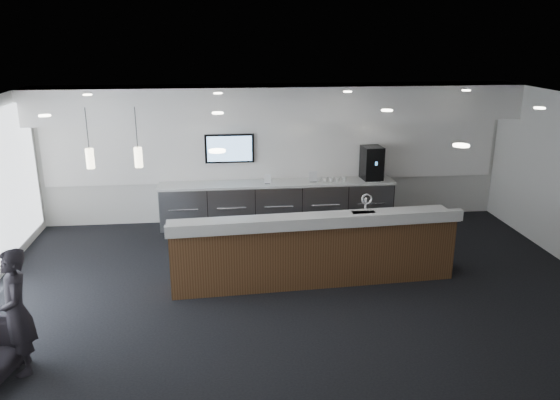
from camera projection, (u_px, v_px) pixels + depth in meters
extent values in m
plane|color=black|center=(301.00, 302.00, 8.52)|extent=(10.00, 10.00, 0.00)
cube|color=black|center=(304.00, 109.00, 7.63)|extent=(10.00, 8.00, 0.02)
cube|color=silver|center=(276.00, 153.00, 11.87)|extent=(10.00, 0.02, 3.00)
cube|color=white|center=(278.00, 103.00, 11.10)|extent=(10.00, 0.90, 0.70)
cube|color=white|center=(276.00, 149.00, 11.82)|extent=(9.80, 0.06, 1.40)
cube|color=gray|center=(277.00, 204.00, 11.84)|extent=(5.00, 0.60, 0.90)
cube|color=silver|center=(277.00, 183.00, 11.70)|extent=(5.06, 0.66, 0.05)
cylinder|color=white|center=(183.00, 210.00, 11.32)|extent=(0.60, 0.02, 0.02)
cylinder|color=white|center=(232.00, 208.00, 11.42)|extent=(0.60, 0.02, 0.02)
cylinder|color=white|center=(279.00, 207.00, 11.53)|extent=(0.60, 0.02, 0.02)
cylinder|color=white|center=(326.00, 205.00, 11.63)|extent=(0.60, 0.02, 0.02)
cylinder|color=white|center=(371.00, 204.00, 11.73)|extent=(0.60, 0.02, 0.02)
cube|color=black|center=(230.00, 148.00, 11.64)|extent=(1.05, 0.07, 0.62)
cube|color=#3989E6|center=(230.00, 149.00, 11.60)|extent=(0.95, 0.01, 0.54)
cylinder|color=#FFF2C6|center=(141.00, 154.00, 8.37)|extent=(0.12, 0.12, 0.30)
cylinder|color=#FFF2C6|center=(94.00, 155.00, 8.30)|extent=(0.12, 0.12, 0.30)
cube|color=#482D18|center=(314.00, 252.00, 9.10)|extent=(4.73, 0.94, 1.05)
cube|color=silver|center=(314.00, 221.00, 8.93)|extent=(4.82, 1.03, 0.06)
cube|color=silver|center=(320.00, 223.00, 8.56)|extent=(4.78, 0.41, 0.18)
cylinder|color=white|center=(365.00, 206.00, 9.12)|extent=(0.04, 0.04, 0.28)
torus|color=white|center=(367.00, 199.00, 9.02)|extent=(0.19, 0.04, 0.19)
cube|color=black|center=(372.00, 163.00, 11.84)|extent=(0.45, 0.50, 0.72)
cube|color=white|center=(374.00, 181.00, 11.71)|extent=(0.26, 0.12, 0.02)
cube|color=white|center=(268.00, 179.00, 11.53)|extent=(0.15, 0.05, 0.21)
cube|color=white|center=(313.00, 177.00, 11.66)|extent=(0.18, 0.04, 0.24)
imported|color=black|center=(16.00, 312.00, 6.59)|extent=(0.58, 0.69, 1.60)
imported|color=white|center=(344.00, 179.00, 11.75)|extent=(0.10, 0.10, 0.09)
imported|color=white|center=(338.00, 179.00, 11.73)|extent=(0.14, 0.14, 0.09)
imported|color=white|center=(331.00, 180.00, 11.72)|extent=(0.12, 0.12, 0.09)
imported|color=white|center=(325.00, 180.00, 11.70)|extent=(0.13, 0.13, 0.09)
imported|color=white|center=(318.00, 180.00, 11.69)|extent=(0.13, 0.13, 0.09)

